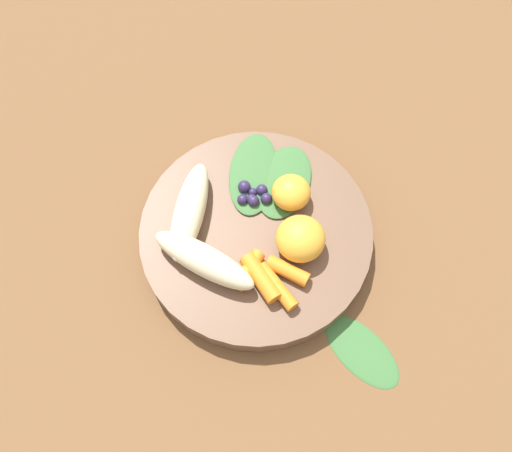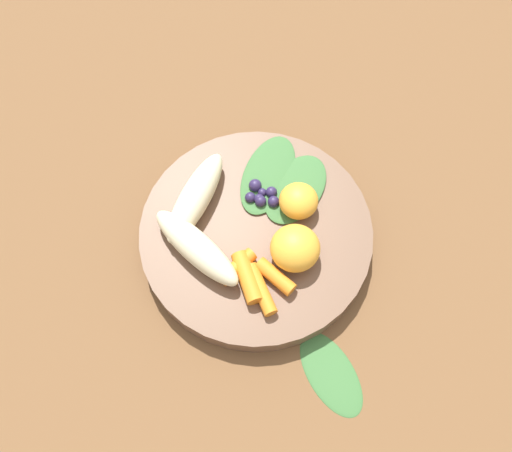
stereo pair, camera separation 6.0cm
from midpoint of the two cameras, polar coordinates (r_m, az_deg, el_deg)
ground_plane at (r=0.64m, az=-2.69°, el=-1.73°), size 2.40×2.40×0.00m
bowl at (r=0.63m, az=-2.74°, el=-1.23°), size 0.26×0.26×0.03m
banana_peeled_left at (r=0.59m, az=-8.36°, el=-3.86°), size 0.12×0.10×0.03m
banana_peeled_right at (r=0.61m, az=-9.73°, el=1.23°), size 0.12×0.10×0.03m
orange_segment_near at (r=0.61m, az=0.88°, el=3.20°), size 0.04×0.04×0.03m
orange_segment_far at (r=0.59m, az=1.74°, el=-1.65°), size 0.05×0.05×0.04m
carrot_front at (r=0.59m, az=-3.78°, el=-4.91°), size 0.04×0.05×0.02m
carrot_mid_left at (r=0.58m, az=-2.45°, el=-5.74°), size 0.06×0.03×0.02m
carrot_mid_right at (r=0.58m, az=-0.80°, el=-6.63°), size 0.06×0.03×0.01m
carrot_rear at (r=0.59m, az=0.39°, el=-5.01°), size 0.05×0.04×0.02m
blueberry_pile at (r=0.63m, az=-3.04°, el=2.97°), size 0.04×0.04×0.01m
kale_leaf_left at (r=0.64m, az=0.23°, el=4.35°), size 0.11×0.11×0.00m
kale_leaf_right at (r=0.64m, az=-2.95°, el=5.21°), size 0.12×0.10×0.00m
kale_leaf_stray at (r=0.60m, az=8.13°, el=-13.07°), size 0.11×0.08×0.01m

